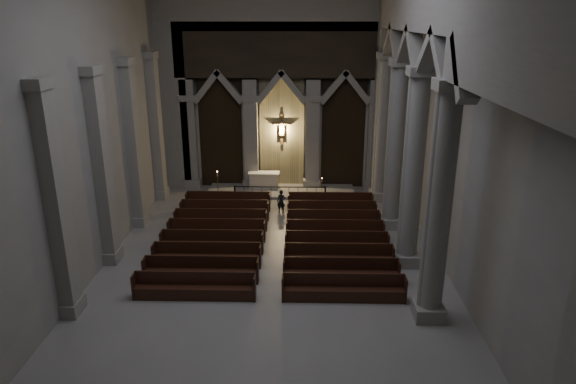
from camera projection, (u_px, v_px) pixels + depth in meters
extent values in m
plane|color=gray|center=(271.00, 280.00, 20.03)|extent=(24.00, 24.00, 0.00)
cube|color=gray|center=(282.00, 86.00, 29.44)|extent=(14.00, 0.10, 12.00)
cube|color=gray|center=(215.00, 316.00, 6.74)|extent=(14.00, 0.10, 12.00)
cube|color=gray|center=(73.00, 127.00, 18.25)|extent=(0.10, 24.00, 12.00)
cube|color=gray|center=(469.00, 130.00, 17.92)|extent=(0.10, 24.00, 12.00)
cube|color=gray|center=(190.00, 135.00, 30.00)|extent=(0.80, 0.50, 6.40)
cube|color=gray|center=(193.00, 183.00, 30.95)|extent=(1.05, 0.70, 0.50)
cube|color=gray|center=(187.00, 98.00, 29.30)|extent=(1.00, 0.65, 0.35)
cube|color=gray|center=(251.00, 135.00, 29.91)|extent=(0.80, 0.50, 6.40)
cube|color=gray|center=(252.00, 183.00, 30.87)|extent=(1.05, 0.70, 0.50)
cube|color=gray|center=(250.00, 98.00, 29.22)|extent=(1.00, 0.65, 0.35)
cube|color=gray|center=(312.00, 135.00, 29.83)|extent=(0.80, 0.50, 6.40)
cube|color=gray|center=(312.00, 184.00, 30.78)|extent=(1.05, 0.70, 0.50)
cube|color=gray|center=(313.00, 98.00, 29.13)|extent=(1.00, 0.65, 0.35)
cube|color=gray|center=(375.00, 136.00, 29.75)|extent=(0.80, 0.50, 6.40)
cube|color=gray|center=(372.00, 184.00, 30.70)|extent=(1.05, 0.70, 0.50)
cube|color=gray|center=(377.00, 99.00, 29.05)|extent=(1.00, 0.65, 0.35)
cube|color=black|center=(221.00, 129.00, 30.19)|extent=(2.60, 0.15, 7.00)
cube|color=#9A9063|center=(282.00, 129.00, 30.11)|extent=(2.60, 0.15, 7.00)
cube|color=black|center=(343.00, 129.00, 30.02)|extent=(2.60, 0.15, 7.00)
cube|color=black|center=(281.00, 50.00, 28.32)|extent=(12.00, 0.50, 3.00)
cube|color=gray|center=(174.00, 113.00, 29.60)|extent=(1.60, 0.50, 9.00)
cube|color=gray|center=(390.00, 114.00, 29.31)|extent=(1.60, 0.50, 9.00)
cube|color=gray|center=(281.00, 2.00, 27.51)|extent=(14.00, 0.50, 3.00)
plane|color=#E5BB67|center=(282.00, 129.00, 30.08)|extent=(1.50, 0.00, 1.50)
cube|color=brown|center=(282.00, 129.00, 29.99)|extent=(0.13, 0.08, 1.80)
cube|color=brown|center=(282.00, 123.00, 29.88)|extent=(1.10, 0.08, 0.13)
cube|color=#A57F60|center=(282.00, 130.00, 29.95)|extent=(0.26, 0.10, 0.60)
sphere|color=#A57F60|center=(282.00, 124.00, 29.82)|extent=(0.17, 0.17, 0.17)
cylinder|color=#A57F60|center=(277.00, 124.00, 29.84)|extent=(0.45, 0.08, 0.08)
cylinder|color=#A57F60|center=(286.00, 124.00, 29.83)|extent=(0.45, 0.08, 0.08)
cube|color=gray|center=(378.00, 195.00, 28.80)|extent=(1.00, 1.00, 0.50)
cylinder|color=gray|center=(382.00, 129.00, 27.59)|extent=(0.70, 0.70, 7.50)
cube|color=gray|center=(387.00, 56.00, 26.35)|extent=(0.95, 0.95, 0.35)
cube|color=gray|center=(390.00, 222.00, 25.02)|extent=(1.00, 1.00, 0.50)
cylinder|color=gray|center=(395.00, 147.00, 23.81)|extent=(0.70, 0.70, 7.50)
cube|color=gray|center=(401.00, 62.00, 22.56)|extent=(0.95, 0.95, 0.35)
cube|color=gray|center=(406.00, 258.00, 21.24)|extent=(1.00, 1.00, 0.50)
cylinder|color=gray|center=(413.00, 172.00, 20.02)|extent=(0.70, 0.70, 7.50)
cube|color=gray|center=(421.00, 71.00, 18.78)|extent=(0.95, 0.95, 0.35)
cube|color=gray|center=(428.00, 311.00, 17.45)|extent=(1.00, 1.00, 0.50)
cylinder|color=gray|center=(439.00, 208.00, 16.24)|extent=(0.70, 0.70, 7.50)
cube|color=gray|center=(451.00, 85.00, 15.00)|extent=(0.95, 0.95, 0.35)
cube|color=gray|center=(378.00, 112.00, 29.20)|extent=(0.55, 1.20, 9.20)
cube|color=gray|center=(162.00, 193.00, 29.09)|extent=(0.60, 1.00, 0.50)
cube|color=gray|center=(156.00, 128.00, 27.88)|extent=(0.50, 0.80, 7.50)
cube|color=gray|center=(150.00, 55.00, 26.63)|extent=(0.60, 1.00, 0.35)
cube|color=gray|center=(141.00, 220.00, 25.31)|extent=(0.60, 1.00, 0.50)
cube|color=gray|center=(134.00, 146.00, 24.10)|extent=(0.50, 0.80, 7.50)
cube|color=gray|center=(125.00, 61.00, 22.85)|extent=(0.60, 1.00, 0.35)
cube|color=gray|center=(113.00, 255.00, 21.52)|extent=(0.60, 1.00, 0.50)
cube|color=gray|center=(102.00, 170.00, 20.31)|extent=(0.50, 0.80, 7.50)
cube|color=gray|center=(90.00, 70.00, 19.07)|extent=(0.60, 1.00, 0.35)
cube|color=gray|center=(72.00, 306.00, 17.74)|extent=(0.60, 1.00, 0.50)
cube|color=gray|center=(57.00, 204.00, 16.53)|extent=(0.50, 0.80, 7.50)
cube|color=gray|center=(38.00, 83.00, 15.28)|extent=(0.60, 1.00, 0.35)
cube|color=gray|center=(281.00, 191.00, 30.03)|extent=(8.50, 2.60, 0.15)
cube|color=beige|center=(264.00, 180.00, 30.28)|extent=(1.69, 0.66, 0.89)
cube|color=white|center=(264.00, 173.00, 30.13)|extent=(1.83, 0.73, 0.04)
cube|color=black|center=(280.00, 187.00, 27.98)|extent=(4.95, 0.05, 0.05)
cube|color=black|center=(235.00, 194.00, 28.18)|extent=(0.09, 0.09, 0.99)
cube|color=black|center=(325.00, 195.00, 28.07)|extent=(0.09, 0.09, 0.99)
cylinder|color=black|center=(244.00, 195.00, 28.18)|extent=(0.02, 0.02, 0.91)
cylinder|color=black|center=(253.00, 195.00, 28.17)|extent=(0.02, 0.02, 0.91)
cylinder|color=black|center=(262.00, 195.00, 28.16)|extent=(0.02, 0.02, 0.91)
cylinder|color=black|center=(271.00, 195.00, 28.14)|extent=(0.02, 0.02, 0.91)
cylinder|color=black|center=(280.00, 195.00, 28.13)|extent=(0.02, 0.02, 0.91)
cylinder|color=black|center=(289.00, 195.00, 28.12)|extent=(0.02, 0.02, 0.91)
cylinder|color=black|center=(298.00, 195.00, 28.11)|extent=(0.02, 0.02, 0.91)
cylinder|color=black|center=(307.00, 195.00, 28.10)|extent=(0.02, 0.02, 0.91)
cylinder|color=black|center=(316.00, 195.00, 28.09)|extent=(0.02, 0.02, 0.91)
cylinder|color=olive|center=(218.00, 199.00, 28.91)|extent=(0.28, 0.28, 0.06)
cylinder|color=olive|center=(218.00, 187.00, 28.70)|extent=(0.04, 0.04, 1.32)
cylinder|color=olive|center=(217.00, 176.00, 28.49)|extent=(0.14, 0.14, 0.02)
cylinder|color=beige|center=(217.00, 174.00, 28.45)|extent=(0.06, 0.06, 0.23)
sphere|color=#FFA859|center=(217.00, 172.00, 28.40)|extent=(0.05, 0.05, 0.05)
cylinder|color=olive|center=(322.00, 198.00, 29.04)|extent=(0.20, 0.20, 0.04)
cylinder|color=olive|center=(322.00, 190.00, 28.89)|extent=(0.03, 0.03, 0.98)
cylinder|color=olive|center=(322.00, 181.00, 28.73)|extent=(0.10, 0.10, 0.02)
cylinder|color=beige|center=(322.00, 180.00, 28.70)|extent=(0.04, 0.04, 0.17)
sphere|color=#FFA859|center=(322.00, 178.00, 28.67)|extent=(0.04, 0.04, 0.04)
cube|color=black|center=(228.00, 206.00, 27.17)|extent=(4.39, 0.42, 0.47)
cube|color=black|center=(228.00, 196.00, 27.20)|extent=(4.39, 0.07, 0.52)
cube|color=black|center=(187.00, 202.00, 27.15)|extent=(0.06, 0.47, 0.94)
cube|color=black|center=(270.00, 202.00, 27.04)|extent=(0.06, 0.47, 0.94)
cube|color=black|center=(330.00, 207.00, 27.04)|extent=(4.39, 0.42, 0.47)
cube|color=black|center=(330.00, 197.00, 27.07)|extent=(4.39, 0.07, 0.52)
cube|color=black|center=(289.00, 202.00, 27.02)|extent=(0.06, 0.47, 0.94)
cube|color=black|center=(372.00, 203.00, 26.92)|extent=(0.06, 0.47, 0.94)
cube|color=black|center=(225.00, 215.00, 25.95)|extent=(4.39, 0.42, 0.47)
cube|color=black|center=(225.00, 204.00, 25.98)|extent=(4.39, 0.07, 0.52)
cube|color=black|center=(181.00, 210.00, 25.92)|extent=(0.06, 0.47, 0.94)
cube|color=black|center=(268.00, 211.00, 25.82)|extent=(0.06, 0.47, 0.94)
cube|color=black|center=(332.00, 216.00, 25.82)|extent=(4.39, 0.42, 0.47)
cube|color=black|center=(332.00, 205.00, 25.85)|extent=(4.39, 0.07, 0.52)
cube|color=black|center=(288.00, 211.00, 25.80)|extent=(0.06, 0.47, 0.94)
cube|color=black|center=(376.00, 212.00, 25.69)|extent=(0.06, 0.47, 0.94)
cube|color=black|center=(221.00, 225.00, 24.73)|extent=(4.39, 0.42, 0.47)
cube|color=black|center=(221.00, 214.00, 24.76)|extent=(4.39, 0.07, 0.52)
cube|color=black|center=(175.00, 220.00, 24.70)|extent=(0.06, 0.47, 0.94)
cube|color=black|center=(266.00, 221.00, 24.60)|extent=(0.06, 0.47, 0.94)
cube|color=black|center=(333.00, 226.00, 24.60)|extent=(4.39, 0.42, 0.47)
cube|color=black|center=(333.00, 215.00, 24.63)|extent=(4.39, 0.07, 0.52)
cube|color=black|center=(287.00, 221.00, 24.58)|extent=(0.06, 0.47, 0.94)
cube|color=black|center=(379.00, 222.00, 24.47)|extent=(0.06, 0.47, 0.94)
cube|color=black|center=(217.00, 235.00, 23.51)|extent=(4.39, 0.42, 0.47)
cube|color=black|center=(217.00, 224.00, 23.54)|extent=(4.39, 0.07, 0.52)
cube|color=black|center=(169.00, 230.00, 23.48)|extent=(0.06, 0.47, 0.94)
cube|color=black|center=(265.00, 231.00, 23.38)|extent=(0.06, 0.47, 0.94)
cube|color=black|center=(335.00, 237.00, 23.38)|extent=(4.39, 0.42, 0.47)
cube|color=black|center=(335.00, 225.00, 23.41)|extent=(4.39, 0.07, 0.52)
cube|color=black|center=(287.00, 231.00, 23.36)|extent=(0.06, 0.47, 0.94)
cube|color=black|center=(383.00, 232.00, 23.25)|extent=(0.06, 0.47, 0.94)
cube|color=black|center=(212.00, 247.00, 22.29)|extent=(4.39, 0.42, 0.47)
cube|color=black|center=(212.00, 235.00, 22.32)|extent=(4.39, 0.07, 0.52)
cube|color=black|center=(162.00, 242.00, 22.26)|extent=(0.06, 0.47, 0.94)
cube|color=black|center=(263.00, 243.00, 22.16)|extent=(0.06, 0.47, 0.94)
cube|color=black|center=(337.00, 249.00, 22.16)|extent=(4.39, 0.42, 0.47)
cube|color=black|center=(337.00, 236.00, 22.19)|extent=(4.39, 0.07, 0.52)
cube|color=black|center=(286.00, 243.00, 22.14)|extent=(0.06, 0.47, 0.94)
cube|color=black|center=(388.00, 244.00, 22.03)|extent=(0.06, 0.47, 0.94)
cube|color=black|center=(207.00, 261.00, 21.07)|extent=(4.39, 0.42, 0.47)
cube|color=black|center=(207.00, 248.00, 21.09)|extent=(4.39, 0.07, 0.52)
cube|color=black|center=(154.00, 255.00, 21.04)|extent=(0.06, 0.47, 0.94)
cube|color=black|center=(260.00, 256.00, 20.94)|extent=(0.06, 0.47, 0.94)
cube|color=black|center=(339.00, 262.00, 20.94)|extent=(4.39, 0.42, 0.47)
cube|color=black|center=(339.00, 249.00, 20.97)|extent=(4.39, 0.07, 0.52)
cube|color=black|center=(285.00, 256.00, 20.92)|extent=(0.06, 0.47, 0.94)
cube|color=black|center=(393.00, 258.00, 20.81)|extent=(0.06, 0.47, 0.94)
cube|color=black|center=(201.00, 276.00, 19.85)|extent=(4.39, 0.42, 0.47)
cube|color=black|center=(202.00, 262.00, 19.87)|extent=(4.39, 0.07, 0.52)
cube|color=black|center=(144.00, 270.00, 19.82)|extent=(0.06, 0.47, 0.94)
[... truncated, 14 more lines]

